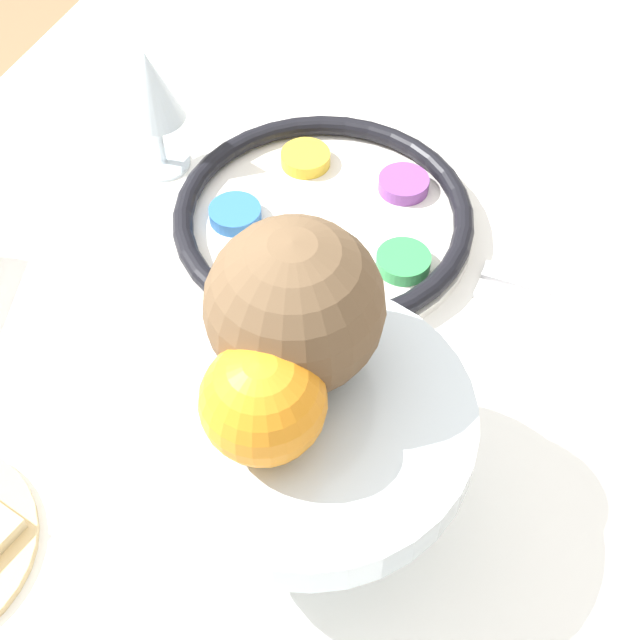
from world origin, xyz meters
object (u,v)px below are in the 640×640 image
wine_glass (151,90)px  fruit_stand (309,429)px  seder_plate (328,219)px  coconut (295,306)px  orange_fruit (263,402)px

wine_glass → fruit_stand: 0.42m
seder_plate → wine_glass: 0.21m
seder_plate → fruit_stand: bearing=18.5°
fruit_stand → coconut: (-0.04, -0.02, 0.08)m
wine_glass → coconut: (0.27, 0.27, 0.09)m
orange_fruit → coconut: bearing=-175.5°
wine_glass → orange_fruit: (0.34, 0.27, 0.07)m
seder_plate → wine_glass: size_ratio=2.14×
wine_glass → fruit_stand: bearing=43.4°
seder_plate → wine_glass: wine_glass is taller
seder_plate → orange_fruit: (0.31, 0.08, 0.15)m
fruit_stand → orange_fruit: bearing=-32.0°
fruit_stand → seder_plate: bearing=-161.5°
wine_glass → coconut: size_ratio=1.14×
fruit_stand → orange_fruit: orange_fruit is taller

